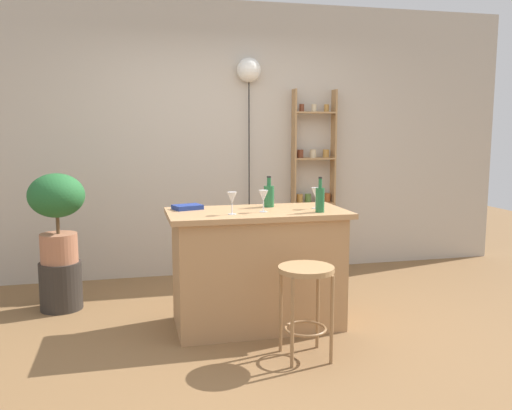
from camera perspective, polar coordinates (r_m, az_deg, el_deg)
The scene contains 14 objects.
ground at distance 4.06m, azimuth 1.14°, elevation -13.90°, with size 12.00×12.00×0.00m, color brown.
back_wall at distance 5.68m, azimuth -3.79°, elevation 6.82°, with size 6.40×0.10×2.80m, color #BCB2A3.
kitchen_counter at distance 4.20m, azimuth 0.13°, elevation -6.64°, with size 1.36×0.68×0.90m.
bar_stool at distance 3.62m, azimuth 5.28°, elevation -8.79°, with size 0.37×0.37×0.62m.
spice_shelf at distance 5.82m, azimuth 6.06°, elevation 2.48°, with size 0.46×0.14×1.93m.
plant_stool at distance 4.91m, azimuth -19.85°, elevation -7.99°, with size 0.35×0.35×0.41m, color #2D2823.
potted_plant at distance 4.78m, azimuth -20.23°, elevation -0.35°, with size 0.46×0.41×0.75m.
bottle_soda_blue at distance 4.29m, azimuth 1.37°, elevation 1.02°, with size 0.08×0.08×0.25m.
bottle_wine_red at distance 4.04m, azimuth 6.76°, elevation 0.64°, with size 0.07×0.07×0.26m.
wine_glass_left at distance 4.23m, azimuth 6.32°, elevation 1.21°, with size 0.07×0.07×0.16m.
wine_glass_center at distance 4.03m, azimuth 0.79°, elevation 0.92°, with size 0.07×0.07×0.16m.
wine_glass_right at distance 3.91m, azimuth -2.55°, elevation 0.70°, with size 0.07×0.07×0.16m.
cookbook at distance 4.20m, azimuth -7.23°, elevation -0.22°, with size 0.21×0.15×0.04m, color navy.
pendant_globe_light at distance 5.65m, azimuth -0.75°, elevation 13.83°, with size 0.25×0.25×2.23m.
Camera 1 is at (-0.95, -3.65, 1.52)m, focal length 37.98 mm.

